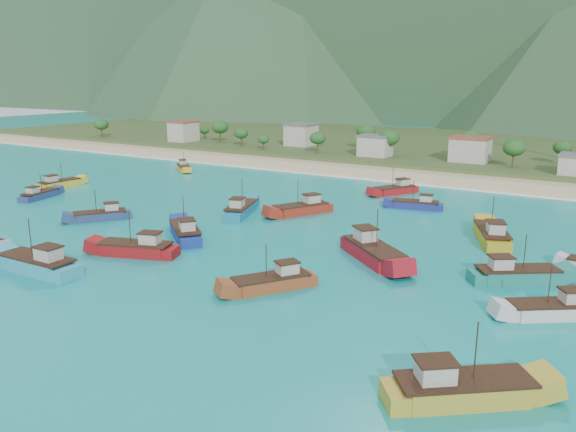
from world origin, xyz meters
The scene contains 23 objects.
ground centered at (0.00, 0.00, 0.00)m, with size 600.00×600.00×0.00m, color #0B7F70.
beach centered at (0.00, 79.00, 0.00)m, with size 400.00×18.00×1.20m, color beige.
land centered at (0.00, 140.00, 0.00)m, with size 400.00×110.00×2.40m, color #385123.
surf_line centered at (0.00, 69.50, 0.00)m, with size 400.00×2.50×0.08m, color white.
village centered at (7.74, 101.61, 4.60)m, with size 216.72×25.24×6.79m.
vegetation centered at (-5.38, 103.63, 5.12)m, with size 277.90×25.73×8.18m.
boat_0 centered at (4.79, 45.87, 0.61)m, with size 9.66×4.55×5.50m.
boat_1 centered at (-11.29, 31.02, 0.81)m, with size 8.17×11.50×6.64m.
boat_2 centered at (-62.17, 56.46, 0.56)m, with size 8.53×7.70×5.26m.
boat_6 centered at (33.12, 6.05, 0.66)m, with size 9.65×7.98×5.77m.
boat_9 centered at (-63.19, 14.57, 0.59)m, with size 4.83×9.54×5.41m.
boat_10 centered at (-18.50, 8.14, 0.83)m, with size 10.92×9.83×6.73m.
boat_11 centered at (-18.42, -1.75, 0.81)m, with size 11.64×6.86×6.60m.
boat_12 centered at (10.00, 13.34, 0.99)m, with size 12.34×11.16×7.61m.
boat_17 centered at (21.68, 30.51, 0.91)m, with size 7.91×12.61×7.18m.
boat_19 centered at (29.19, -14.51, 0.85)m, with size 11.19×9.80×6.82m.
boat_20 centered at (-70.01, 24.29, 0.67)m, with size 3.45×10.07×5.87m.
boat_22 centered at (-23.84, -13.19, 0.92)m, with size 12.31×3.92×7.22m.
boat_23 centered at (-38.51, 9.20, 0.64)m, with size 8.03×9.42×5.69m.
boat_25 centered at (-20.27, 24.84, 0.82)m, with size 6.92×11.80×6.69m.
boat_28 centered at (4.37, -2.52, 0.69)m, with size 8.12×10.06×5.98m.
boat_29 centered at (27.87, 14.68, 0.76)m, with size 10.63×8.74×6.35m.
boat_31 centered at (-3.60, 56.76, 0.71)m, with size 7.62×10.40×6.04m.
Camera 1 is at (37.95, -53.57, 23.82)m, focal length 35.00 mm.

